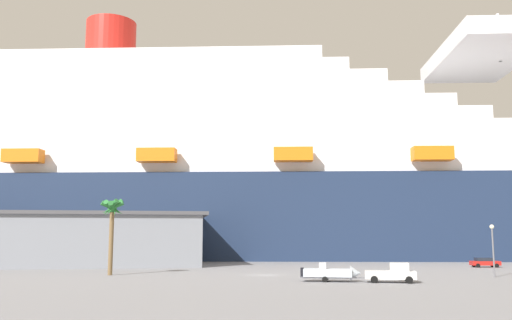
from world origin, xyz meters
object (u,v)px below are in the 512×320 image
object	(u,v)px
palm_tree	(112,214)
street_lamp	(493,242)
cruise_ship	(217,179)
pickup_truck	(392,273)
small_boat_on_trailer	(333,273)
parked_car_green_wagon	(23,263)
parked_car_red_hatchback	(485,262)

from	to	relation	value
palm_tree	street_lamp	world-z (taller)	palm_tree
cruise_ship	palm_tree	size ratio (longest dim) A/B	23.85
pickup_truck	street_lamp	xyz separation A→B (m)	(15.44, 7.18, 3.39)
palm_tree	street_lamp	bearing A→B (deg)	-7.40
small_boat_on_trailer	palm_tree	bearing A→B (deg)	156.58
small_boat_on_trailer	parked_car_green_wagon	world-z (taller)	small_boat_on_trailer
palm_tree	parked_car_red_hatchback	distance (m)	61.01
cruise_ship	parked_car_red_hatchback	world-z (taller)	cruise_ship
parked_car_red_hatchback	cruise_ship	bearing A→B (deg)	138.81
pickup_truck	parked_car_green_wagon	xyz separation A→B (m)	(-51.13, 29.38, -0.21)
small_boat_on_trailer	cruise_ship	bearing A→B (deg)	102.06
cruise_ship	parked_car_red_hatchback	xyz separation A→B (m)	(45.19, -39.54, -17.82)
pickup_truck	palm_tree	world-z (taller)	palm_tree
street_lamp	parked_car_red_hatchback	size ratio (longest dim) A/B	1.38
pickup_truck	street_lamp	world-z (taller)	street_lamp
parked_car_red_hatchback	pickup_truck	bearing A→B (deg)	-130.79
small_boat_on_trailer	parked_car_red_hatchback	world-z (taller)	small_boat_on_trailer
street_lamp	parked_car_red_hatchback	bearing A→B (deg)	66.75
cruise_ship	small_boat_on_trailer	xyz separation A→B (m)	(14.20, -66.44, -17.70)
cruise_ship	street_lamp	xyz separation A→B (m)	(36.02, -60.87, -14.22)
small_boat_on_trailer	palm_tree	world-z (taller)	palm_tree
cruise_ship	pickup_truck	distance (m)	73.24
palm_tree	small_boat_on_trailer	bearing A→B (deg)	-23.42
cruise_ship	palm_tree	world-z (taller)	cruise_ship
parked_car_red_hatchback	palm_tree	bearing A→B (deg)	-165.76
cruise_ship	palm_tree	distance (m)	57.07
pickup_truck	small_boat_on_trailer	bearing A→B (deg)	165.89
pickup_truck	parked_car_red_hatchback	xyz separation A→B (m)	(24.60, 28.51, -0.21)
pickup_truck	parked_car_green_wagon	size ratio (longest dim) A/B	1.35
pickup_truck	parked_car_red_hatchback	world-z (taller)	pickup_truck
cruise_ship	parked_car_red_hatchback	bearing A→B (deg)	-41.19
pickup_truck	street_lamp	bearing A→B (deg)	24.93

